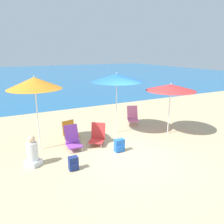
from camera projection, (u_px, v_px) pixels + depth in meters
The scene contains 12 objects.
ground_plane at pixel (130, 155), 6.81m from camera, with size 60.00×60.00×0.00m, color #C6B284.
sea_water at pixel (28, 75), 29.40m from camera, with size 60.00×40.00×0.01m.
beach_umbrella_blue at pixel (117, 78), 8.06m from camera, with size 1.91×1.91×2.36m.
beach_umbrella_red at pixel (171, 87), 8.08m from camera, with size 1.85×1.85×1.98m.
beach_umbrella_orange at pixel (34, 83), 6.60m from camera, with size 1.66×1.66×2.41m.
beach_chair_red at pixel (98, 135), 7.51m from camera, with size 0.70×0.70×0.74m.
beach_chair_pink at pixel (133, 116), 9.65m from camera, with size 0.66×0.75×0.77m.
beach_chair_orange at pixel (70, 131), 7.95m from camera, with size 0.56×0.62×0.67m.
beach_chair_purple at pixel (73, 139), 7.15m from camera, with size 0.45×0.62×0.78m.
person_seated_near at pixel (33, 153), 6.09m from camera, with size 0.51×0.52×0.90m.
backpack_blue at pixel (119, 146), 6.98m from camera, with size 0.31×0.21×0.42m.
backpack_navy at pixel (73, 163), 5.89m from camera, with size 0.25×0.21×0.38m.
Camera 1 is at (-3.32, -5.27, 3.11)m, focal length 35.00 mm.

